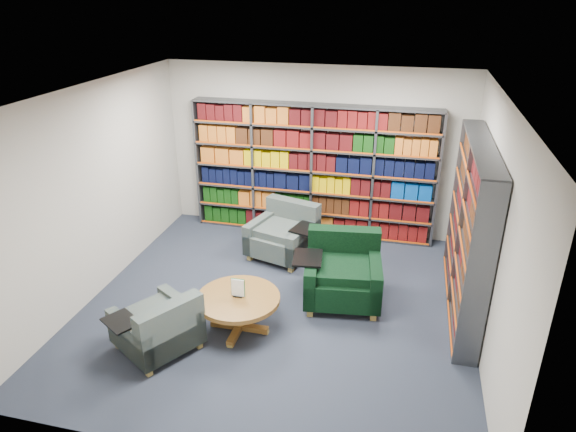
% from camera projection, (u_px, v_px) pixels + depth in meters
% --- Properties ---
extents(room_shell, '(5.02, 5.02, 2.82)m').
position_uv_depth(room_shell, '(277.00, 209.00, 6.28)').
color(room_shell, black).
rests_on(room_shell, ground).
extents(bookshelf_back, '(4.00, 0.28, 2.20)m').
position_uv_depth(bookshelf_back, '(313.00, 172.00, 8.48)').
color(bookshelf_back, '#47494F').
rests_on(bookshelf_back, ground).
extents(bookshelf_right, '(0.28, 2.50, 2.20)m').
position_uv_depth(bookshelf_right, '(469.00, 230.00, 6.43)').
color(bookshelf_right, '#47494F').
rests_on(bookshelf_right, ground).
extents(chair_teal_left, '(1.18, 1.11, 0.82)m').
position_uv_depth(chair_teal_left, '(285.00, 235.00, 8.06)').
color(chair_teal_left, '#081E36').
rests_on(chair_teal_left, ground).
extents(chair_green_right, '(1.22, 1.10, 0.90)m').
position_uv_depth(chair_green_right, '(343.00, 273.00, 6.91)').
color(chair_green_right, black).
rests_on(chair_green_right, ground).
extents(chair_teal_front, '(1.12, 1.12, 0.74)m').
position_uv_depth(chair_teal_front, '(160.00, 329.00, 5.88)').
color(chair_teal_front, '#081E36').
rests_on(chair_teal_front, ground).
extents(coffee_table, '(1.01, 1.01, 0.71)m').
position_uv_depth(coffee_table, '(238.00, 303.00, 6.22)').
color(coffee_table, brown).
rests_on(coffee_table, ground).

